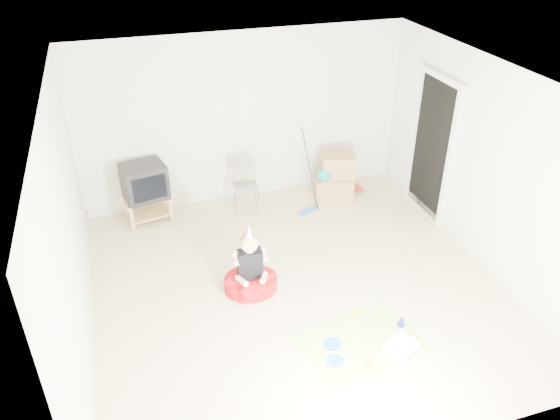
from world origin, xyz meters
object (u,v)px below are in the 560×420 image
object	(u,v)px
cardboard_boxes	(335,178)
birthday_cake	(401,348)
folding_chair	(246,186)
tv_stand	(148,206)
seated_woman	(250,276)
crt_tv	(144,181)

from	to	relation	value
cardboard_boxes	birthday_cake	xyz separation A→B (m)	(-0.59, -3.35, -0.31)
folding_chair	birthday_cake	xyz separation A→B (m)	(0.84, -3.41, -0.35)
folding_chair	birthday_cake	distance (m)	3.53
cardboard_boxes	birthday_cake	size ratio (longest dim) A/B	1.74
folding_chair	birthday_cake	size ratio (longest dim) A/B	1.92
cardboard_boxes	folding_chair	bearing A→B (deg)	177.57
tv_stand	cardboard_boxes	distance (m)	2.90
cardboard_boxes	seated_woman	xyz separation A→B (m)	(-1.87, -1.84, -0.15)
crt_tv	folding_chair	world-z (taller)	crt_tv
seated_woman	tv_stand	bearing A→B (deg)	116.91
cardboard_boxes	birthday_cake	bearing A→B (deg)	-100.02
folding_chair	seated_woman	size ratio (longest dim) A/B	0.87
crt_tv	seated_woman	xyz separation A→B (m)	(1.03, -2.03, -0.45)
folding_chair	cardboard_boxes	distance (m)	1.43
cardboard_boxes	seated_woman	distance (m)	2.63
crt_tv	seated_woman	size ratio (longest dim) A/B	0.63
tv_stand	crt_tv	bearing A→B (deg)	180.00
seated_woman	folding_chair	bearing A→B (deg)	77.16
tv_stand	cardboard_boxes	bearing A→B (deg)	-3.68
crt_tv	seated_woman	distance (m)	2.32
seated_woman	crt_tv	bearing A→B (deg)	116.91
tv_stand	folding_chair	size ratio (longest dim) A/B	0.85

